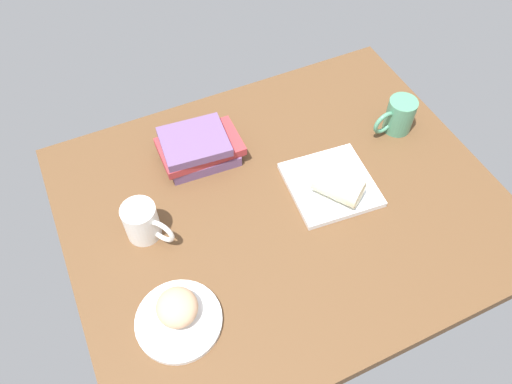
% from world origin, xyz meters
% --- Properties ---
extents(dining_table, '(1.10, 0.90, 0.04)m').
position_xyz_m(dining_table, '(0.00, 0.00, 0.02)').
color(dining_table, brown).
rests_on(dining_table, ground).
extents(round_plate, '(0.19, 0.19, 0.01)m').
position_xyz_m(round_plate, '(0.35, 0.19, 0.05)').
color(round_plate, white).
rests_on(round_plate, dining_table).
extents(scone_pastry, '(0.10, 0.11, 0.06)m').
position_xyz_m(scone_pastry, '(0.35, 0.18, 0.08)').
color(scone_pastry, tan).
rests_on(scone_pastry, round_plate).
extents(square_plate, '(0.23, 0.23, 0.02)m').
position_xyz_m(square_plate, '(-0.13, 0.01, 0.05)').
color(square_plate, white).
rests_on(square_plate, dining_table).
extents(sauce_cup, '(0.05, 0.05, 0.02)m').
position_xyz_m(sauce_cup, '(-0.14, -0.04, 0.07)').
color(sauce_cup, silver).
rests_on(sauce_cup, square_plate).
extents(breakfast_wrap, '(0.13, 0.14, 0.07)m').
position_xyz_m(breakfast_wrap, '(-0.13, 0.04, 0.09)').
color(breakfast_wrap, beige).
rests_on(breakfast_wrap, square_plate).
extents(book_stack, '(0.22, 0.16, 0.08)m').
position_xyz_m(book_stack, '(0.14, -0.23, 0.08)').
color(book_stack, '#6B4C7A').
rests_on(book_stack, dining_table).
extents(coffee_mug, '(0.13, 0.08, 0.10)m').
position_xyz_m(coffee_mug, '(-0.41, -0.10, 0.09)').
color(coffee_mug, '#4C8C6B').
rests_on(coffee_mug, dining_table).
extents(second_mug, '(0.10, 0.12, 0.10)m').
position_xyz_m(second_mug, '(0.35, -0.06, 0.09)').
color(second_mug, white).
rests_on(second_mug, dining_table).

